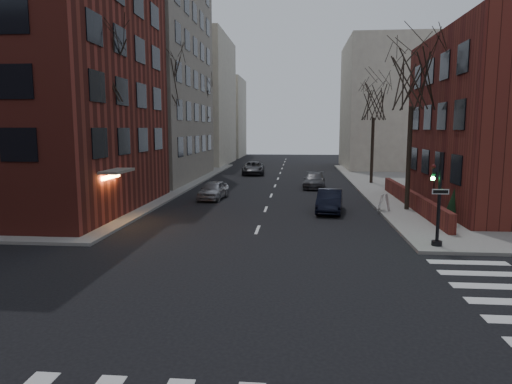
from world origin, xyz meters
The scene contains 21 objects.
ground centered at (0.00, 0.00, 0.00)m, with size 160.00×160.00×0.00m, color black.
building_left_brick centered at (-15.50, 16.50, 9.00)m, with size 15.00×15.00×18.00m, color maroon.
building_left_tan centered at (-17.00, 34.00, 14.00)m, with size 18.00×18.00×28.00m, color gray.
low_wall_right centered at (9.30, 19.00, 0.65)m, with size 0.35×16.00×1.00m, color maroon.
building_distant_la centered at (-15.00, 55.00, 9.00)m, with size 14.00×16.00×18.00m, color beige.
building_distant_ra centered at (15.00, 50.00, 8.00)m, with size 14.00×14.00×16.00m, color beige.
building_distant_lb centered at (-13.00, 72.00, 7.00)m, with size 10.00×12.00×14.00m, color beige.
traffic_signal centered at (7.94, 8.99, 1.91)m, with size 0.76×0.44×4.00m.
tree_left_a centered at (-8.80, 14.00, 8.47)m, with size 4.18×4.18×10.26m.
tree_left_b centered at (-8.80, 26.00, 8.91)m, with size 4.40×4.40×10.80m.
tree_left_c centered at (-8.80, 40.00, 8.03)m, with size 3.96×3.96×9.72m.
tree_right_a centered at (8.80, 18.00, 8.03)m, with size 3.96×3.96×9.72m.
tree_right_b centered at (8.80, 32.00, 7.59)m, with size 3.74×3.74×9.18m.
streetlamp_near centered at (-8.20, 22.00, 4.24)m, with size 0.36×0.36×6.28m.
streetlamp_far centered at (-8.20, 42.00, 4.24)m, with size 0.36×0.36×6.28m.
parked_sedan centered at (4.00, 17.36, 0.69)m, with size 1.47×4.22×1.39m, color black.
car_lane_silver centered at (-4.12, 21.86, 0.68)m, with size 1.60×3.97×1.35m, color #A6A7AC.
car_lane_gray centered at (3.45, 28.87, 0.65)m, with size 1.83×4.50×1.31m, color #3D3E42.
car_lane_far centered at (-2.94, 40.10, 0.72)m, with size 2.38×5.17×1.44m, color #39393D.
sandwich_board centered at (7.30, 17.41, 0.66)m, with size 0.45×0.63×1.02m, color white.
evergreen_shrub centered at (10.50, 14.63, 1.05)m, with size 1.08×1.08×1.79m, color black.
Camera 1 is at (2.01, -10.70, 5.14)m, focal length 32.00 mm.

